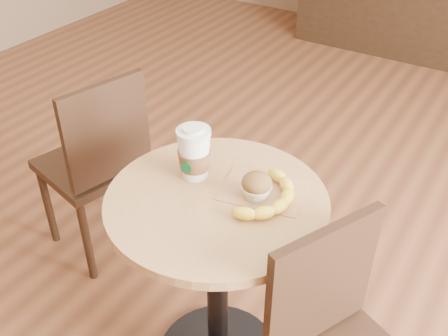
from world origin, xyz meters
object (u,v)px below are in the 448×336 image
object	(u,v)px
muffin	(257,186)
coffee_cup	(194,154)
cafe_table	(217,258)
chair_left	(98,162)
banana	(272,197)

from	to	relation	value
muffin	coffee_cup	bearing A→B (deg)	-178.95
cafe_table	coffee_cup	bearing A→B (deg)	153.73
cafe_table	chair_left	bearing A→B (deg)	162.46
chair_left	muffin	world-z (taller)	chair_left
banana	cafe_table	bearing A→B (deg)	-153.88
chair_left	muffin	distance (m)	0.90
coffee_cup	banana	bearing A→B (deg)	-5.41
chair_left	muffin	xyz separation A→B (m)	(0.83, -0.17, 0.32)
cafe_table	coffee_cup	world-z (taller)	coffee_cup
chair_left	coffee_cup	size ratio (longest dim) A/B	5.04
chair_left	coffee_cup	bearing A→B (deg)	87.99
cafe_table	muffin	xyz separation A→B (m)	(0.10, 0.06, 0.28)
cafe_table	chair_left	distance (m)	0.77
coffee_cup	muffin	bearing A→B (deg)	-5.45
cafe_table	muffin	bearing A→B (deg)	31.99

